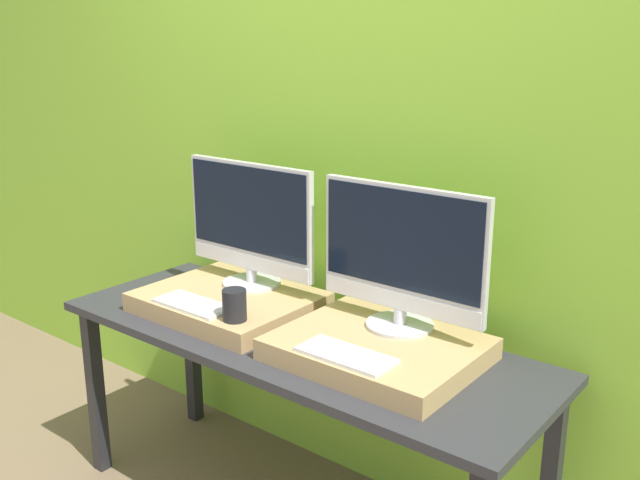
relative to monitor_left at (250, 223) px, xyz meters
name	(u,v)px	position (x,y,z in m)	size (l,w,h in m)	color
wall_back	(363,141)	(0.32, 0.24, 0.29)	(8.00, 0.04, 2.60)	#8CC638
workbench	(295,356)	(0.32, -0.13, -0.38)	(1.72, 0.61, 0.71)	#2D2D33
wooden_riser_left	(229,302)	(0.00, -0.12, -0.27)	(0.59, 0.47, 0.07)	tan
monitor_left	(250,223)	(0.00, 0.00, 0.00)	(0.57, 0.21, 0.45)	silver
keyboard_left	(193,304)	(0.00, -0.28, -0.23)	(0.29, 0.13, 0.01)	silver
mug	(234,305)	(0.20, -0.28, -0.18)	(0.08, 0.08, 0.10)	black
wooden_riser_right	(378,349)	(0.64, -0.12, -0.27)	(0.59, 0.47, 0.07)	tan
monitor_right	(402,256)	(0.64, 0.00, 0.00)	(0.57, 0.21, 0.45)	silver
keyboard_right	(346,355)	(0.64, -0.28, -0.23)	(0.29, 0.13, 0.01)	silver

